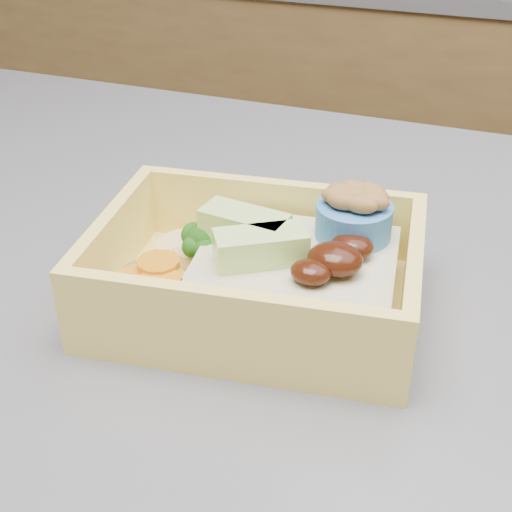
% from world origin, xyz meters
% --- Properties ---
extents(bento_box, '(0.22, 0.17, 0.07)m').
position_xyz_m(bento_box, '(-0.05, -0.04, 0.95)').
color(bento_box, '#FFE369').
rests_on(bento_box, island).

